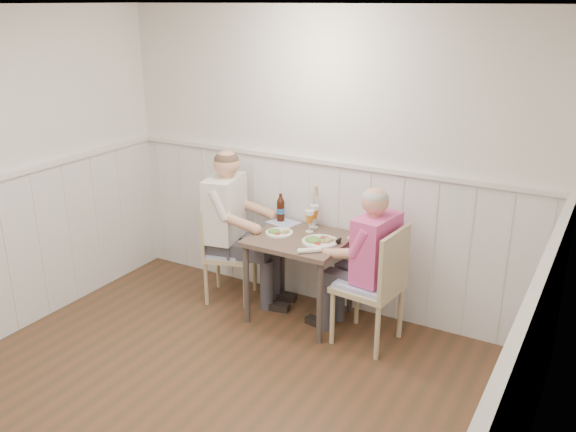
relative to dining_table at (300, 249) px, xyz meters
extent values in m
cube|color=silver|center=(0.02, 0.41, 0.66)|extent=(4.00, 0.04, 2.60)
cube|color=silver|center=(2.02, -1.84, 0.66)|extent=(0.04, 4.50, 2.60)
cube|color=white|center=(0.02, -1.84, 1.95)|extent=(4.00, 4.50, 0.02)
cube|color=white|center=(0.02, 0.39, 0.01)|extent=(3.98, 0.03, 1.30)
cube|color=silver|center=(0.02, 0.38, 0.68)|extent=(3.98, 0.06, 0.04)
cube|color=silver|center=(1.99, -1.84, 0.68)|extent=(0.06, 4.48, 0.04)
cube|color=#4D4035|center=(0.00, 0.00, 0.09)|extent=(0.79, 0.70, 0.04)
cylinder|color=#3F3833|center=(-0.35, -0.30, -0.28)|extent=(0.05, 0.05, 0.71)
cylinder|color=#3F3833|center=(-0.35, 0.30, -0.28)|extent=(0.05, 0.05, 0.71)
cylinder|color=#3F3833|center=(0.35, -0.30, -0.28)|extent=(0.05, 0.05, 0.71)
cylinder|color=#3F3833|center=(0.35, 0.30, -0.28)|extent=(0.05, 0.05, 0.71)
cube|color=tan|center=(0.66, -0.08, -0.16)|extent=(0.51, 0.51, 0.04)
cube|color=#5264B4|center=(0.66, -0.08, -0.12)|extent=(0.46, 0.46, 0.03)
cube|color=tan|center=(0.87, -0.10, 0.11)|extent=(0.08, 0.47, 0.49)
cylinder|color=tan|center=(0.84, -0.30, -0.41)|extent=(0.04, 0.04, 0.46)
cylinder|color=tan|center=(0.44, -0.26, -0.41)|extent=(0.04, 0.04, 0.46)
cylinder|color=tan|center=(0.88, 0.10, -0.41)|extent=(0.04, 0.04, 0.46)
cylinder|color=tan|center=(0.48, 0.14, -0.41)|extent=(0.04, 0.04, 0.46)
cube|color=tan|center=(-0.73, 0.02, -0.21)|extent=(0.54, 0.54, 0.04)
cube|color=#5264B4|center=(-0.73, 0.02, -0.17)|extent=(0.48, 0.48, 0.03)
cube|color=tan|center=(-0.91, -0.04, 0.04)|extent=(0.16, 0.41, 0.44)
cylinder|color=tan|center=(-0.96, 0.13, -0.43)|extent=(0.04, 0.04, 0.41)
cylinder|color=tan|center=(-0.61, 0.25, -0.43)|extent=(0.04, 0.04, 0.41)
cylinder|color=tan|center=(-0.84, -0.21, -0.43)|extent=(0.04, 0.04, 0.41)
cylinder|color=tan|center=(-0.50, -0.10, -0.43)|extent=(0.04, 0.04, 0.41)
cube|color=#3F3F47|center=(0.68, -0.03, -0.42)|extent=(0.48, 0.44, 0.43)
cube|color=#3F3F47|center=(0.49, 0.00, -0.15)|extent=(0.45, 0.40, 0.12)
cube|color=#D75592|center=(0.68, -0.03, 0.17)|extent=(0.29, 0.45, 0.53)
sphere|color=tan|center=(0.68, -0.03, 0.55)|extent=(0.21, 0.21, 0.21)
sphere|color=#A5A5A0|center=(0.68, -0.03, 0.57)|extent=(0.20, 0.20, 0.20)
cube|color=black|center=(0.34, 0.02, 0.17)|extent=(0.03, 0.07, 0.12)
cube|color=#3F3F47|center=(-0.75, 0.01, -0.41)|extent=(0.53, 0.50, 0.47)
cube|color=#3F3F47|center=(-0.54, 0.05, -0.11)|extent=(0.50, 0.45, 0.13)
cube|color=white|center=(-0.75, 0.01, 0.24)|extent=(0.33, 0.50, 0.57)
sphere|color=tan|center=(-0.75, 0.01, 0.65)|extent=(0.23, 0.23, 0.23)
sphere|color=#4C3828|center=(-0.75, 0.01, 0.68)|extent=(0.22, 0.22, 0.22)
cylinder|color=white|center=(0.20, -0.03, 0.12)|extent=(0.30, 0.30, 0.02)
ellipsoid|color=#3F722D|center=(0.16, -0.06, 0.16)|extent=(0.14, 0.12, 0.05)
sphere|color=tan|center=(0.27, -0.02, 0.15)|extent=(0.04, 0.04, 0.04)
cube|color=brown|center=(0.22, 0.04, 0.14)|extent=(0.09, 0.05, 0.01)
cylinder|color=white|center=(0.29, 0.04, 0.15)|extent=(0.06, 0.06, 0.03)
cylinder|color=white|center=(-0.19, -0.01, 0.12)|extent=(0.24, 0.24, 0.02)
ellipsoid|color=#3F722D|center=(-0.22, -0.04, 0.15)|extent=(0.12, 0.10, 0.04)
sphere|color=tan|center=(-0.14, -0.01, 0.14)|extent=(0.03, 0.03, 0.03)
cylinder|color=silver|center=(0.00, 0.26, 0.12)|extent=(0.07, 0.07, 0.01)
cylinder|color=silver|center=(0.00, 0.26, 0.16)|extent=(0.01, 0.01, 0.09)
cone|color=orange|center=(0.00, 0.26, 0.24)|extent=(0.08, 0.08, 0.08)
cylinder|color=silver|center=(0.00, 0.26, 0.30)|extent=(0.08, 0.08, 0.03)
cylinder|color=silver|center=(0.02, 0.15, 0.12)|extent=(0.07, 0.07, 0.01)
cylinder|color=silver|center=(0.02, 0.15, 0.16)|extent=(0.01, 0.01, 0.09)
cone|color=orange|center=(0.02, 0.15, 0.23)|extent=(0.08, 0.08, 0.08)
cylinder|color=silver|center=(0.02, 0.15, 0.29)|extent=(0.08, 0.08, 0.03)
cylinder|color=black|center=(-0.34, 0.26, 0.20)|extent=(0.07, 0.07, 0.19)
cone|color=black|center=(-0.34, 0.26, 0.32)|extent=(0.07, 0.07, 0.04)
cylinder|color=black|center=(-0.34, 0.26, 0.35)|extent=(0.03, 0.03, 0.03)
cylinder|color=#2B5EA5|center=(-0.34, 0.26, 0.21)|extent=(0.07, 0.07, 0.05)
cylinder|color=white|center=(0.23, -0.26, 0.13)|extent=(0.17, 0.15, 0.04)
cylinder|color=silver|center=(-0.03, 0.30, 0.15)|extent=(0.04, 0.04, 0.08)
cylinder|color=tan|center=(-0.03, 0.30, 0.29)|extent=(0.02, 0.02, 0.26)
cone|color=tan|center=(-0.03, 0.30, 0.46)|extent=(0.04, 0.04, 0.09)
cube|color=#5264B4|center=(-0.29, 0.24, 0.11)|extent=(0.29, 0.25, 0.01)
camera|label=1|loc=(2.25, -4.18, 1.99)|focal=38.00mm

